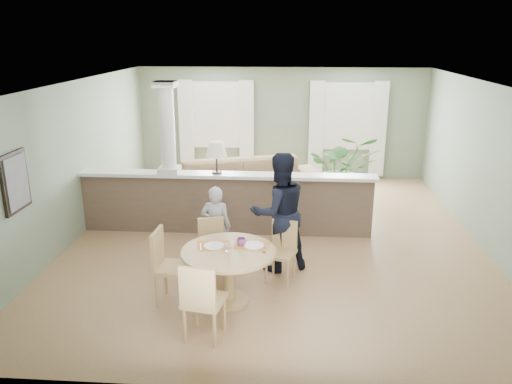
# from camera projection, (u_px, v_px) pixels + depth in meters

# --- Properties ---
(ground) EXTENTS (8.00, 8.00, 0.00)m
(ground) POSITION_uv_depth(u_px,v_px,m) (275.00, 237.00, 8.88)
(ground) COLOR tan
(ground) RESTS_ON ground
(room_shell) EXTENTS (7.02, 8.02, 2.71)m
(room_shell) POSITION_uv_depth(u_px,v_px,m) (276.00, 130.00, 8.93)
(room_shell) COLOR gray
(room_shell) RESTS_ON ground
(pony_wall) EXTENTS (5.32, 0.38, 2.70)m
(pony_wall) POSITION_uv_depth(u_px,v_px,m) (221.00, 195.00, 8.92)
(pony_wall) COLOR brown
(pony_wall) RESTS_ON ground
(sofa) EXTENTS (3.48, 2.21, 0.95)m
(sofa) POSITION_uv_depth(u_px,v_px,m) (245.00, 185.00, 10.31)
(sofa) COLOR #947F51
(sofa) RESTS_ON ground
(houseplant) EXTENTS (1.42, 1.23, 1.56)m
(houseplant) POSITION_uv_depth(u_px,v_px,m) (344.00, 170.00, 10.25)
(houseplant) COLOR #35702C
(houseplant) RESTS_ON ground
(dining_table) EXTENTS (1.25, 1.25, 0.85)m
(dining_table) POSITION_uv_depth(u_px,v_px,m) (229.00, 261.00, 6.58)
(dining_table) COLOR tan
(dining_table) RESTS_ON ground
(chair_far_boy) EXTENTS (0.51, 0.51, 0.89)m
(chair_far_boy) POSITION_uv_depth(u_px,v_px,m) (212.00, 246.00, 7.33)
(chair_far_boy) COLOR tan
(chair_far_boy) RESTS_ON ground
(chair_far_man) EXTENTS (0.50, 0.50, 0.89)m
(chair_far_man) POSITION_uv_depth(u_px,v_px,m) (282.00, 248.00, 7.25)
(chair_far_man) COLOR tan
(chair_far_man) RESTS_ON ground
(chair_near) EXTENTS (0.52, 0.52, 1.00)m
(chair_near) POSITION_uv_depth(u_px,v_px,m) (202.00, 299.00, 5.74)
(chair_near) COLOR tan
(chair_near) RESTS_ON ground
(chair_side) EXTENTS (0.49, 0.49, 1.02)m
(chair_side) POSITION_uv_depth(u_px,v_px,m) (168.00, 263.00, 6.62)
(chair_side) COLOR tan
(chair_side) RESTS_ON ground
(child_person) EXTENTS (0.48, 0.32, 1.29)m
(child_person) POSITION_uv_depth(u_px,v_px,m) (216.00, 227.00, 7.63)
(child_person) COLOR #9F9FA4
(child_person) RESTS_ON ground
(man_person) EXTENTS (1.09, 0.98, 1.83)m
(man_person) POSITION_uv_depth(u_px,v_px,m) (279.00, 212.00, 7.46)
(man_person) COLOR black
(man_person) RESTS_ON ground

